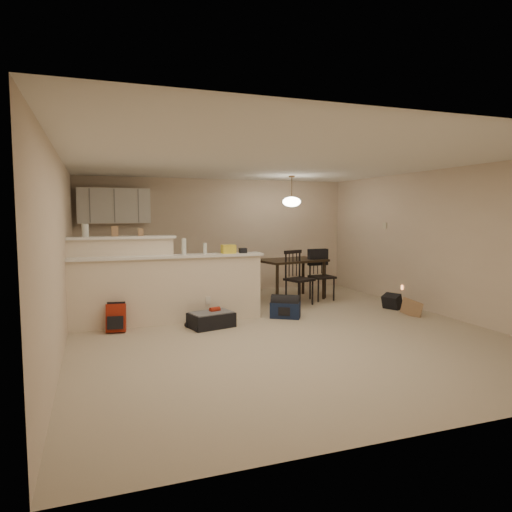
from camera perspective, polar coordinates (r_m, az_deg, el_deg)
name	(u,v)px	position (r m, az deg, el deg)	size (l,w,h in m)	color
room	(278,247)	(6.85, 2.75, 1.18)	(7.00, 7.02, 2.50)	#B8A88E
breakfast_bar	(152,285)	(7.43, -12.90, -3.60)	(3.08, 0.58, 1.39)	beige
upper_cabinets	(114,206)	(9.65, -17.33, 6.01)	(1.40, 0.34, 0.70)	white
kitchen_counter	(127,278)	(9.61, -15.86, -2.62)	(1.80, 0.60, 0.90)	white
thermostat	(385,226)	(9.65, 15.80, 3.68)	(0.02, 0.12, 0.12)	beige
jar	(85,230)	(7.44, -20.56, 3.03)	(0.10, 0.10, 0.20)	silver
cereal_box	(115,231)	(7.45, -17.24, 2.98)	(0.10, 0.07, 0.16)	#9D7551
small_box	(141,232)	(7.47, -14.22, 2.91)	(0.08, 0.06, 0.12)	#9D7551
bottle_a	(184,247)	(7.36, -8.98, 1.18)	(0.07, 0.07, 0.26)	silver
bottle_b	(205,248)	(7.43, -6.40, 0.94)	(0.06, 0.06, 0.18)	silver
bag_lump	(228,249)	(7.53, -3.47, 0.87)	(0.22, 0.18, 0.14)	#9D7551
pouch	(243,250)	(7.61, -1.65, 0.69)	(0.12, 0.10, 0.08)	#9D7551
dining_table	(291,264)	(9.30, 4.41, -1.01)	(1.45, 1.11, 0.82)	black
pendant_lamp	(292,201)	(9.25, 4.47, 6.83)	(0.36, 0.36, 0.62)	brown
dining_chair_near	(299,278)	(8.76, 5.44, -2.74)	(0.45, 0.43, 1.04)	black
dining_chair_far	(322,275)	(9.29, 8.26, -2.42)	(0.44, 0.42, 1.00)	black
suitcase	(211,320)	(7.12, -5.62, -7.97)	(0.66, 0.43, 0.22)	black
red_backpack	(116,318)	(7.10, -17.09, -7.42)	(0.28, 0.17, 0.41)	#9D2211
navy_duffel	(285,310)	(7.71, 3.68, -6.74)	(0.49, 0.27, 0.27)	#131F3D
black_daypack	(392,302)	(8.76, 16.63, -5.51)	(0.30, 0.21, 0.26)	black
cardboard_sheet	(412,308)	(8.25, 18.87, -6.18)	(0.37, 0.02, 0.28)	#9D7551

